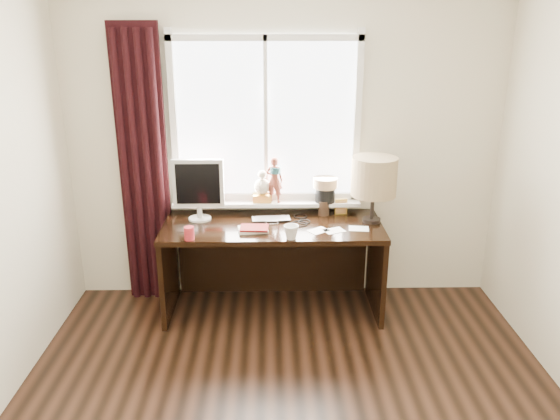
{
  "coord_description": "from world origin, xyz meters",
  "views": [
    {
      "loc": [
        -0.11,
        -2.33,
        2.25
      ],
      "look_at": [
        -0.05,
        1.25,
        1.0
      ],
      "focal_mm": 35.0,
      "sensor_mm": 36.0,
      "label": 1
    }
  ],
  "objects_px": {
    "monitor": "(198,186)",
    "table_lamp": "(374,177)",
    "laptop": "(271,219)",
    "red_cup": "(189,233)",
    "mug": "(291,232)",
    "desk": "(273,248)"
  },
  "relations": [
    {
      "from": "monitor",
      "to": "table_lamp",
      "type": "distance_m",
      "value": 1.36
    },
    {
      "from": "laptop",
      "to": "red_cup",
      "type": "relative_size",
      "value": 3.12
    },
    {
      "from": "mug",
      "to": "red_cup",
      "type": "relative_size",
      "value": 1.15
    },
    {
      "from": "red_cup",
      "to": "laptop",
      "type": "bearing_deg",
      "value": 32.96
    },
    {
      "from": "red_cup",
      "to": "table_lamp",
      "type": "distance_m",
      "value": 1.46
    },
    {
      "from": "laptop",
      "to": "red_cup",
      "type": "height_order",
      "value": "red_cup"
    },
    {
      "from": "red_cup",
      "to": "desk",
      "type": "xyz_separation_m",
      "value": [
        0.6,
        0.4,
        -0.29
      ]
    },
    {
      "from": "mug",
      "to": "monitor",
      "type": "bearing_deg",
      "value": 149.38
    },
    {
      "from": "laptop",
      "to": "mug",
      "type": "bearing_deg",
      "value": -73.93
    },
    {
      "from": "laptop",
      "to": "mug",
      "type": "height_order",
      "value": "mug"
    },
    {
      "from": "desk",
      "to": "monitor",
      "type": "distance_m",
      "value": 0.78
    },
    {
      "from": "monitor",
      "to": "table_lamp",
      "type": "bearing_deg",
      "value": -3.29
    },
    {
      "from": "red_cup",
      "to": "monitor",
      "type": "height_order",
      "value": "monitor"
    },
    {
      "from": "monitor",
      "to": "desk",
      "type": "bearing_deg",
      "value": -2.34
    },
    {
      "from": "laptop",
      "to": "table_lamp",
      "type": "bearing_deg",
      "value": -7.2
    },
    {
      "from": "red_cup",
      "to": "mug",
      "type": "bearing_deg",
      "value": 0.0
    },
    {
      "from": "monitor",
      "to": "table_lamp",
      "type": "relative_size",
      "value": 0.94
    },
    {
      "from": "mug",
      "to": "red_cup",
      "type": "xyz_separation_m",
      "value": [
        -0.73,
        0.0,
        -0.01
      ]
    },
    {
      "from": "mug",
      "to": "table_lamp",
      "type": "relative_size",
      "value": 0.21
    },
    {
      "from": "monitor",
      "to": "laptop",
      "type": "bearing_deg",
      "value": -3.62
    },
    {
      "from": "table_lamp",
      "to": "desk",
      "type": "bearing_deg",
      "value": 176.01
    },
    {
      "from": "mug",
      "to": "table_lamp",
      "type": "bearing_deg",
      "value": 27.98
    }
  ]
}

